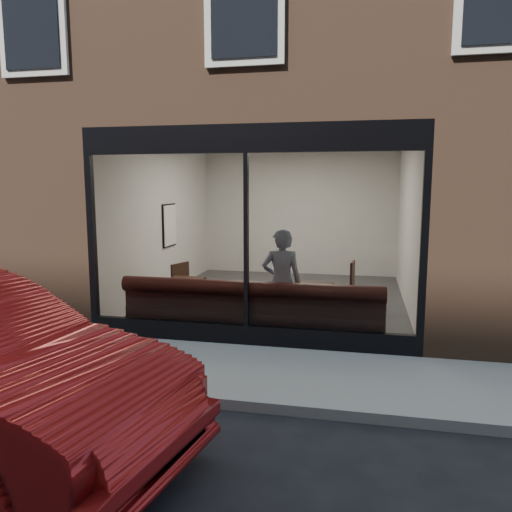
% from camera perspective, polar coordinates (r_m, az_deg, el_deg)
% --- Properties ---
extents(ground, '(120.00, 120.00, 0.00)m').
position_cam_1_polar(ground, '(5.69, -6.01, -16.44)').
color(ground, black).
rests_on(ground, ground).
extents(sidewalk_near, '(40.00, 2.00, 0.01)m').
position_cam_1_polar(sidewalk_near, '(6.57, -3.23, -12.86)').
color(sidewalk_near, gray).
rests_on(sidewalk_near, ground).
extents(kerb_near, '(40.00, 0.10, 0.12)m').
position_cam_1_polar(kerb_near, '(5.62, -6.18, -16.09)').
color(kerb_near, gray).
rests_on(kerb_near, ground).
extents(host_building_pier_left, '(2.50, 12.00, 3.20)m').
position_cam_1_polar(host_building_pier_left, '(14.00, -10.55, 5.02)').
color(host_building_pier_left, brown).
rests_on(host_building_pier_left, ground).
extents(host_building_pier_right, '(2.50, 12.00, 3.20)m').
position_cam_1_polar(host_building_pier_right, '(13.10, 21.46, 4.36)').
color(host_building_pier_right, brown).
rests_on(host_building_pier_right, ground).
extents(host_building_backfill, '(5.00, 6.00, 3.20)m').
position_cam_1_polar(host_building_backfill, '(16.01, 6.28, 5.51)').
color(host_building_backfill, brown).
rests_on(host_building_backfill, ground).
extents(cafe_floor, '(6.00, 6.00, 0.00)m').
position_cam_1_polar(cafe_floor, '(10.31, 2.68, -4.89)').
color(cafe_floor, '#2D2D30').
rests_on(cafe_floor, ground).
extents(cafe_ceiling, '(6.00, 6.00, 0.00)m').
position_cam_1_polar(cafe_ceiling, '(10.07, 2.81, 12.95)').
color(cafe_ceiling, white).
rests_on(cafe_ceiling, host_building_upper).
extents(cafe_wall_back, '(5.00, 0.00, 5.00)m').
position_cam_1_polar(cafe_wall_back, '(13.02, 4.91, 4.88)').
color(cafe_wall_back, silver).
rests_on(cafe_wall_back, ground).
extents(cafe_wall_left, '(0.00, 6.00, 6.00)m').
position_cam_1_polar(cafe_wall_left, '(10.76, -10.49, 4.05)').
color(cafe_wall_left, silver).
rests_on(cafe_wall_left, ground).
extents(cafe_wall_right, '(0.00, 6.00, 6.00)m').
position_cam_1_polar(cafe_wall_right, '(9.97, 17.03, 3.49)').
color(cafe_wall_right, silver).
rests_on(cafe_wall_right, ground).
extents(storefront_kick, '(5.00, 0.10, 0.30)m').
position_cam_1_polar(storefront_kick, '(7.48, -1.09, -9.00)').
color(storefront_kick, black).
rests_on(storefront_kick, ground).
extents(storefront_header, '(5.00, 0.10, 0.40)m').
position_cam_1_polar(storefront_header, '(7.17, -1.15, 13.29)').
color(storefront_header, black).
rests_on(storefront_header, host_building_upper).
extents(storefront_mullion, '(0.06, 0.10, 2.50)m').
position_cam_1_polar(storefront_mullion, '(7.19, -1.12, 1.71)').
color(storefront_mullion, black).
rests_on(storefront_mullion, storefront_kick).
extents(storefront_glass, '(4.80, 0.00, 4.80)m').
position_cam_1_polar(storefront_glass, '(7.16, -1.17, 1.68)').
color(storefront_glass, white).
rests_on(storefront_glass, storefront_kick).
extents(banquette, '(4.00, 0.55, 0.45)m').
position_cam_1_polar(banquette, '(7.84, -0.41, -7.62)').
color(banquette, '#371514').
rests_on(banquette, cafe_floor).
extents(person, '(0.67, 0.49, 1.69)m').
position_cam_1_polar(person, '(7.79, 2.94, -3.04)').
color(person, '#90A2BD').
rests_on(person, cafe_floor).
extents(cafe_table_left, '(0.59, 0.59, 0.04)m').
position_cam_1_polar(cafe_table_left, '(8.59, -8.18, -2.75)').
color(cafe_table_left, black).
rests_on(cafe_table_left, cafe_floor).
extents(cafe_table_right, '(0.63, 0.63, 0.04)m').
position_cam_1_polar(cafe_table_right, '(8.11, 6.52, -3.39)').
color(cafe_table_right, black).
rests_on(cafe_table_right, cafe_floor).
extents(cafe_chair_left, '(0.59, 0.59, 0.04)m').
position_cam_1_polar(cafe_chair_left, '(9.36, -9.48, -5.00)').
color(cafe_chair_left, black).
rests_on(cafe_chair_left, cafe_floor).
extents(cafe_chair_right, '(0.46, 0.46, 0.04)m').
position_cam_1_polar(cafe_chair_right, '(9.51, 9.75, -4.79)').
color(cafe_chair_right, black).
rests_on(cafe_chair_right, cafe_floor).
extents(wall_poster, '(0.02, 0.65, 0.87)m').
position_cam_1_polar(wall_poster, '(10.97, -9.80, 3.49)').
color(wall_poster, white).
rests_on(wall_poster, cafe_wall_left).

